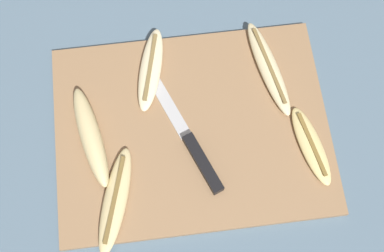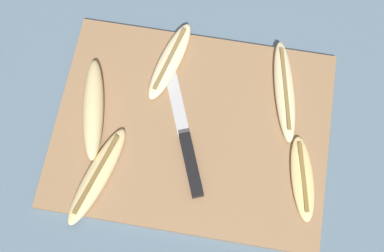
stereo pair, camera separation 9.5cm
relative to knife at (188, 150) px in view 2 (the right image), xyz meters
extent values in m
plane|color=slate|center=(0.00, 0.05, -0.02)|extent=(4.00, 4.00, 0.00)
cube|color=#997551|center=(0.00, 0.05, -0.01)|extent=(0.49, 0.37, 0.01)
cube|color=black|center=(0.01, -0.02, 0.00)|extent=(0.06, 0.11, 0.02)
cube|color=#B7BABF|center=(-0.04, 0.10, -0.01)|extent=(0.08, 0.15, 0.00)
ellipsoid|color=beige|center=(-0.18, 0.05, 0.01)|extent=(0.08, 0.20, 0.04)
ellipsoid|color=beige|center=(-0.15, -0.07, 0.00)|extent=(0.09, 0.19, 0.02)
cube|color=brown|center=(-0.15, -0.07, 0.01)|extent=(0.05, 0.15, 0.00)
ellipsoid|color=#EDD689|center=(0.20, -0.02, 0.00)|extent=(0.07, 0.16, 0.02)
cube|color=olive|center=(0.20, -0.02, 0.01)|extent=(0.03, 0.12, 0.00)
ellipsoid|color=beige|center=(0.15, 0.14, 0.00)|extent=(0.07, 0.20, 0.02)
cube|color=olive|center=(0.15, 0.14, 0.01)|extent=(0.04, 0.16, 0.00)
ellipsoid|color=beige|center=(-0.06, 0.17, 0.00)|extent=(0.08, 0.17, 0.02)
cube|color=olive|center=(-0.06, 0.17, 0.01)|extent=(0.04, 0.13, 0.00)
camera|label=1|loc=(-0.04, -0.28, 0.89)|focal=50.00mm
camera|label=2|loc=(0.05, -0.28, 0.89)|focal=50.00mm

